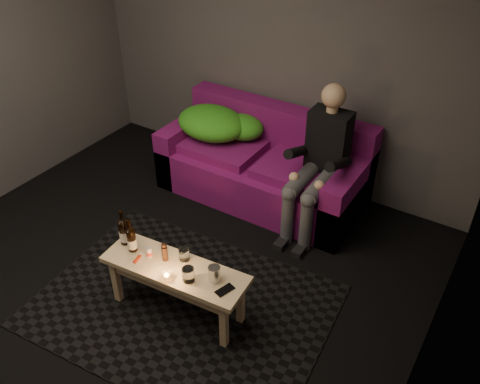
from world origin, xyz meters
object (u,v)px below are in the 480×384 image
object	(u,v)px
coffee_table	(175,275)
steel_cup	(214,274)
person	(320,159)
sofa	(264,167)
beer_bottle_a	(124,231)
beer_bottle_b	(132,239)

from	to	relation	value
coffee_table	steel_cup	size ratio (longest dim) A/B	9.46
person	coffee_table	xyz separation A→B (m)	(-0.39, -1.50, -0.31)
sofa	person	xyz separation A→B (m)	(0.62, -0.16, 0.37)
beer_bottle_a	beer_bottle_b	xyz separation A→B (m)	(0.10, -0.03, -0.01)
steel_cup	beer_bottle_b	bearing A→B (deg)	-174.60
beer_bottle_a	beer_bottle_b	world-z (taller)	beer_bottle_a
coffee_table	beer_bottle_a	xyz separation A→B (m)	(-0.47, 0.01, 0.18)
sofa	coffee_table	bearing A→B (deg)	-82.15
person	steel_cup	distance (m)	1.47
beer_bottle_a	coffee_table	bearing A→B (deg)	-1.48
person	beer_bottle_b	xyz separation A→B (m)	(-0.75, -1.52, -0.13)
sofa	coffee_table	size ratio (longest dim) A/B	1.76
steel_cup	person	bearing A→B (deg)	86.86
person	sofa	bearing A→B (deg)	165.74
person	steel_cup	world-z (taller)	person
person	steel_cup	size ratio (longest dim) A/B	11.14
sofa	coffee_table	distance (m)	1.67
beer_bottle_b	sofa	bearing A→B (deg)	85.32
beer_bottle_a	sofa	bearing A→B (deg)	81.79
person	steel_cup	bearing A→B (deg)	-93.14
coffee_table	sofa	bearing A→B (deg)	97.85
sofa	beer_bottle_b	bearing A→B (deg)	-94.68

